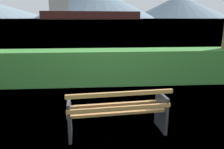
% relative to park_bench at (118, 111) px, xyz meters
% --- Properties ---
extents(ground_plane, '(1400.00, 1400.00, 0.00)m').
position_rel_park_bench_xyz_m(ground_plane, '(-0.01, 0.06, -0.43)').
color(ground_plane, '#4C6B33').
extents(water_surface, '(620.00, 620.00, 0.00)m').
position_rel_park_bench_xyz_m(water_surface, '(-0.01, 308.47, -0.43)').
color(water_surface, slate).
rests_on(water_surface, ground_plane).
extents(park_bench, '(1.75, 0.73, 0.87)m').
position_rel_park_bench_xyz_m(park_bench, '(0.00, 0.00, 0.00)').
color(park_bench, '#A0703F').
rests_on(park_bench, ground_plane).
extents(hedge_row, '(9.50, 0.85, 1.04)m').
position_rel_park_bench_xyz_m(hedge_row, '(-0.01, 3.04, 0.09)').
color(hedge_row, '#387A33').
rests_on(hedge_row, ground_plane).
extents(cargo_ship_large, '(116.30, 34.71, 28.16)m').
position_rel_park_bench_xyz_m(cargo_ship_large, '(-14.01, 255.30, 7.45)').
color(cargo_ship_large, '#471E19').
rests_on(cargo_ship_large, water_surface).
extents(distant_hills, '(852.98, 360.70, 80.48)m').
position_rel_park_bench_xyz_m(distant_hills, '(-53.02, 597.67, 32.90)').
color(distant_hills, slate).
rests_on(distant_hills, ground_plane).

